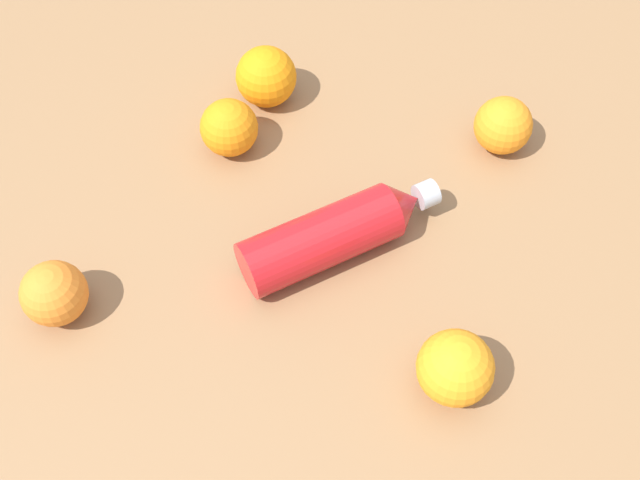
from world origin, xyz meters
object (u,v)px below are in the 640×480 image
at_px(water_bottle, 337,233).
at_px(orange_0, 455,368).
at_px(orange_3, 503,125).
at_px(orange_2, 229,128).
at_px(orange_4, 266,77).
at_px(orange_1, 54,293).

distance_m(water_bottle, orange_0, 0.21).
height_order(orange_0, orange_3, orange_0).
height_order(orange_2, orange_3, same).
bearing_deg(orange_3, orange_4, -127.94).
bearing_deg(orange_1, orange_0, 55.40).
distance_m(water_bottle, orange_3, 0.27).
bearing_deg(orange_4, water_bottle, -2.45).
height_order(water_bottle, orange_4, orange_4).
xyz_separation_m(orange_3, orange_4, (-0.20, -0.25, 0.00)).
distance_m(water_bottle, orange_4, 0.27).
bearing_deg(orange_3, orange_2, -112.21).
relative_size(orange_0, orange_2, 1.10).
bearing_deg(orange_0, water_bottle, -167.83).
bearing_deg(orange_1, water_bottle, 81.89).
distance_m(orange_1, orange_2, 0.31).
distance_m(orange_2, orange_3, 0.36).
relative_size(orange_1, orange_2, 1.00).
xyz_separation_m(orange_0, orange_4, (-0.48, -0.03, -0.00)).
height_order(water_bottle, orange_3, orange_3).
distance_m(orange_0, orange_3, 0.35).
relative_size(orange_1, orange_3, 1.00).
bearing_deg(orange_0, orange_3, 141.61).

